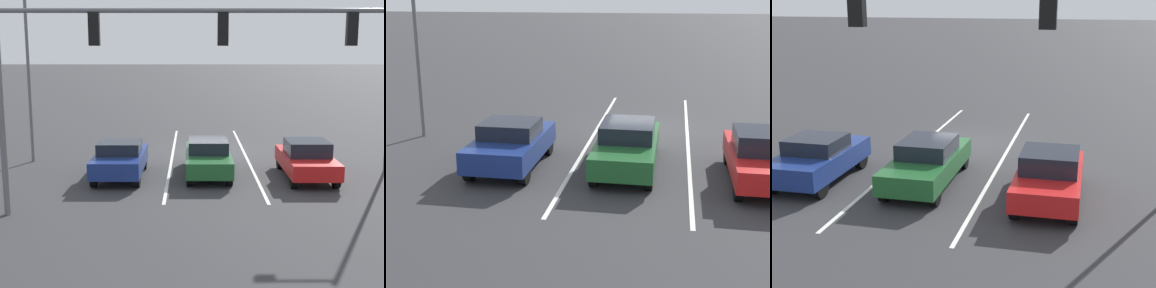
% 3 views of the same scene
% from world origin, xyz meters
% --- Properties ---
extents(ground_plane, '(240.00, 240.00, 0.00)m').
position_xyz_m(ground_plane, '(0.00, 0.00, 0.00)').
color(ground_plane, '#333335').
extents(lane_stripe_left_divider, '(0.12, 15.53, 0.01)m').
position_xyz_m(lane_stripe_left_divider, '(-1.76, 1.76, 0.01)').
color(lane_stripe_left_divider, silver).
rests_on(lane_stripe_left_divider, ground_plane).
extents(lane_stripe_center_divider, '(0.12, 15.53, 0.01)m').
position_xyz_m(lane_stripe_center_divider, '(1.76, 1.76, 0.01)').
color(lane_stripe_center_divider, silver).
rests_on(lane_stripe_center_divider, ground_plane).
extents(car_navy_rightlane_front, '(1.88, 4.14, 1.48)m').
position_xyz_m(car_navy_rightlane_front, '(3.69, 5.76, 0.76)').
color(car_navy_rightlane_front, navy).
rests_on(car_navy_rightlane_front, ground_plane).
extents(car_darkgreen_midlane_front, '(1.80, 4.72, 1.46)m').
position_xyz_m(car_darkgreen_midlane_front, '(0.15, 5.21, 0.74)').
color(car_darkgreen_midlane_front, '#1E5928').
rests_on(car_darkgreen_midlane_front, ground_plane).
extents(car_red_leftlane_front, '(1.85, 4.35, 1.53)m').
position_xyz_m(car_red_leftlane_front, '(-3.76, 5.83, 0.78)').
color(car_red_leftlane_front, red).
rests_on(car_red_leftlane_front, ground_plane).
extents(traffic_signal_gantry, '(13.15, 0.37, 6.70)m').
position_xyz_m(traffic_signal_gantry, '(2.22, 10.51, 5.09)').
color(traffic_signal_gantry, slate).
rests_on(traffic_signal_gantry, ground_plane).
extents(street_lamp_right_shoulder, '(1.94, 0.24, 8.07)m').
position_xyz_m(street_lamp_right_shoulder, '(7.88, 2.77, 4.65)').
color(street_lamp_right_shoulder, slate).
rests_on(street_lamp_right_shoulder, ground_plane).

